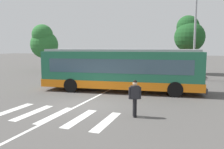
% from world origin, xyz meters
% --- Properties ---
extents(ground_plane, '(160.00, 160.00, 0.00)m').
position_xyz_m(ground_plane, '(0.00, 0.00, 0.00)').
color(ground_plane, '#514F4C').
extents(city_transit_bus, '(11.65, 4.02, 3.06)m').
position_xyz_m(city_transit_bus, '(0.65, 4.38, 1.59)').
color(city_transit_bus, black).
rests_on(city_transit_bus, ground_plane).
extents(pedestrian_crossing_street, '(0.55, 0.39, 1.72)m').
position_xyz_m(pedestrian_crossing_street, '(3.13, -1.23, 0.97)').
color(pedestrian_crossing_street, black).
rests_on(pedestrian_crossing_street, ground_plane).
extents(parked_car_charcoal, '(2.00, 4.57, 1.35)m').
position_xyz_m(parked_car_charcoal, '(-5.68, 14.66, 0.77)').
color(parked_car_charcoal, black).
rests_on(parked_car_charcoal, ground_plane).
extents(parked_car_teal, '(2.16, 4.63, 1.35)m').
position_xyz_m(parked_car_teal, '(-2.88, 14.37, 0.77)').
color(parked_car_teal, black).
rests_on(parked_car_teal, ground_plane).
extents(parked_car_silver, '(2.05, 4.59, 1.35)m').
position_xyz_m(parked_car_silver, '(-0.43, 14.38, 0.77)').
color(parked_car_silver, black).
rests_on(parked_car_silver, ground_plane).
extents(parked_car_champagne, '(2.24, 4.65, 1.35)m').
position_xyz_m(parked_car_champagne, '(2.37, 14.80, 0.77)').
color(parked_car_champagne, black).
rests_on(parked_car_champagne, ground_plane).
extents(parked_car_red, '(2.13, 4.62, 1.35)m').
position_xyz_m(parked_car_red, '(5.10, 14.77, 0.77)').
color(parked_car_red, black).
rests_on(parked_car_red, ground_plane).
extents(twin_arm_street_lamp, '(4.45, 0.32, 8.59)m').
position_xyz_m(twin_arm_street_lamp, '(5.58, 12.01, 5.32)').
color(twin_arm_street_lamp, '#939399').
rests_on(twin_arm_street_lamp, ground_plane).
extents(background_tree_left, '(3.65, 3.65, 6.17)m').
position_xyz_m(background_tree_left, '(-13.34, 14.38, 3.89)').
color(background_tree_left, brown).
rests_on(background_tree_left, ground_plane).
extents(background_tree_right, '(3.54, 3.54, 6.94)m').
position_xyz_m(background_tree_right, '(4.91, 17.50, 4.72)').
color(background_tree_right, brown).
rests_on(background_tree_right, ground_plane).
extents(crosswalk_painted_stripes, '(5.66, 2.78, 0.01)m').
position_xyz_m(crosswalk_painted_stripes, '(-0.44, -2.32, 0.00)').
color(crosswalk_painted_stripes, silver).
rests_on(crosswalk_painted_stripes, ground_plane).
extents(lane_center_line, '(0.16, 24.00, 0.01)m').
position_xyz_m(lane_center_line, '(-0.29, 2.00, 0.00)').
color(lane_center_line, silver).
rests_on(lane_center_line, ground_plane).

